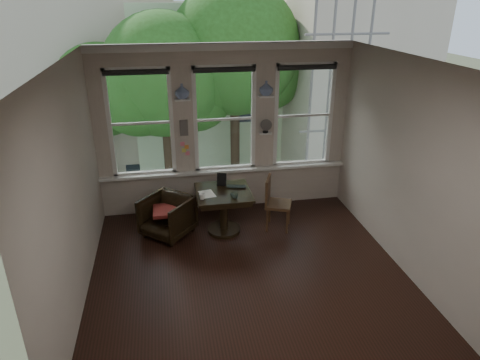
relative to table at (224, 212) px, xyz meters
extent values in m
plane|color=black|center=(0.18, -1.26, -0.38)|extent=(4.50, 4.50, 0.00)
plane|color=silver|center=(0.18, -1.26, 2.62)|extent=(4.50, 4.50, 0.00)
plane|color=beige|center=(0.18, 0.99, 1.12)|extent=(4.50, 0.00, 4.50)
plane|color=beige|center=(0.18, -3.51, 1.12)|extent=(4.50, 0.00, 4.50)
plane|color=beige|center=(-2.07, -1.26, 1.12)|extent=(0.00, 4.50, 4.50)
plane|color=beige|center=(2.43, -1.26, 1.12)|extent=(0.00, 4.50, 4.50)
cube|color=white|center=(-0.55, 0.89, 1.73)|extent=(0.26, 0.16, 0.03)
cube|color=white|center=(0.90, 0.89, 1.73)|extent=(0.26, 0.16, 0.03)
cube|color=#59544F|center=(-0.55, 0.92, 1.23)|extent=(0.14, 0.06, 0.28)
imported|color=silver|center=(-0.55, 0.89, 1.86)|extent=(0.24, 0.24, 0.25)
imported|color=silver|center=(0.90, 0.89, 1.86)|extent=(0.24, 0.24, 0.25)
imported|color=black|center=(-0.94, 0.06, -0.03)|extent=(1.04, 1.04, 0.68)
cube|color=maroon|center=(-0.94, 0.06, 0.08)|extent=(0.45, 0.45, 0.06)
imported|color=black|center=(0.23, 0.07, 0.39)|extent=(0.36, 0.27, 0.03)
imported|color=white|center=(-0.37, -0.23, 0.42)|extent=(0.11, 0.11, 0.09)
imported|color=white|center=(0.13, -0.29, 0.42)|extent=(0.13, 0.13, 0.09)
cube|color=black|center=(0.01, 0.24, 0.48)|extent=(0.17, 0.12, 0.22)
cube|color=silver|center=(-0.27, -0.05, 0.38)|extent=(0.28, 0.34, 0.00)
camera|label=1|loc=(-0.87, -6.32, 3.35)|focal=32.00mm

